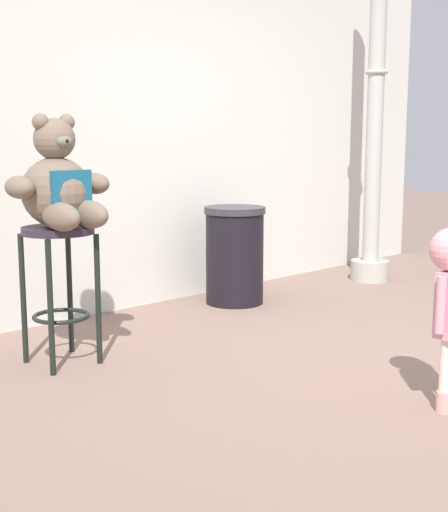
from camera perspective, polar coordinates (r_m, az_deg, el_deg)
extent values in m
plane|color=#7F6459|center=(4.04, 12.88, -8.96)|extent=(24.00, 24.00, 0.00)
cube|color=silver|center=(5.49, -7.59, 16.65)|extent=(7.01, 0.30, 3.91)
cylinder|color=#2A212D|center=(4.01, -13.21, 2.03)|extent=(0.40, 0.40, 0.04)
cylinder|color=black|center=(3.88, -13.78, -4.10)|extent=(0.03, 0.03, 0.74)
cylinder|color=black|center=(4.03, -10.10, -3.46)|extent=(0.03, 0.03, 0.74)
cylinder|color=black|center=(4.13, -15.84, -3.35)|extent=(0.03, 0.03, 0.74)
cylinder|color=black|center=(4.28, -12.30, -2.78)|extent=(0.03, 0.03, 0.74)
torus|color=black|center=(4.10, -12.96, -4.73)|extent=(0.32, 0.32, 0.02)
sphere|color=#6E5D4C|center=(3.99, -13.33, 5.03)|extent=(0.38, 0.38, 0.38)
cube|color=#165473|center=(3.85, -12.16, 5.06)|extent=(0.24, 0.03, 0.23)
sphere|color=#6E5D4C|center=(3.98, -13.49, 9.14)|extent=(0.22, 0.22, 0.22)
ellipsoid|color=#636554|center=(3.89, -12.77, 8.96)|extent=(0.09, 0.07, 0.07)
sphere|color=black|center=(3.87, -12.57, 9.00)|extent=(0.03, 0.03, 0.03)
sphere|color=#6E5D4C|center=(3.94, -14.54, 10.40)|extent=(0.09, 0.09, 0.09)
sphere|color=#6E5D4C|center=(4.02, -12.55, 10.46)|extent=(0.09, 0.09, 0.09)
ellipsoid|color=#6E5D4C|center=(3.85, -16.11, 5.33)|extent=(0.13, 0.21, 0.12)
ellipsoid|color=#6E5D4C|center=(4.08, -10.34, 5.76)|extent=(0.13, 0.21, 0.12)
ellipsoid|color=#6E5D4C|center=(3.80, -13.00, 3.09)|extent=(0.13, 0.32, 0.15)
ellipsoid|color=#6E5D4C|center=(3.89, -10.82, 3.31)|extent=(0.13, 0.32, 0.15)
cylinder|color=#DD9691|center=(3.52, 17.24, -11.13)|extent=(0.07, 0.07, 0.10)
cylinder|color=beige|center=(3.46, 17.39, -8.37)|extent=(0.05, 0.05, 0.26)
cylinder|color=pink|center=(3.32, 17.03, -3.79)|extent=(0.04, 0.04, 0.26)
cylinder|color=black|center=(5.43, 0.86, -0.20)|extent=(0.44, 0.44, 0.70)
cylinder|color=#2D2D33|center=(5.38, 0.87, 3.72)|extent=(0.47, 0.47, 0.05)
cylinder|color=#A4A196|center=(6.47, 11.63, -1.13)|extent=(0.34, 0.34, 0.18)
cylinder|color=#A5A69D|center=(6.38, 12.12, 12.92)|extent=(0.14, 0.14, 2.97)
torus|color=#ADA89E|center=(6.39, 12.17, 14.25)|extent=(0.19, 0.19, 0.04)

